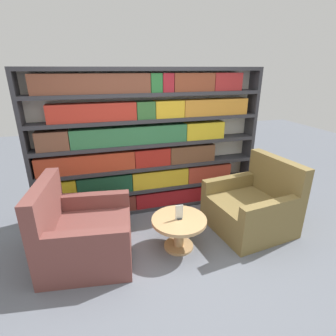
% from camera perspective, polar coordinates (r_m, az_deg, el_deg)
% --- Properties ---
extents(ground_plane, '(14.00, 14.00, 0.00)m').
position_cam_1_polar(ground_plane, '(3.08, 2.70, -20.19)').
color(ground_plane, slate).
extents(bookshelf, '(3.23, 0.30, 2.04)m').
position_cam_1_polar(bookshelf, '(3.76, -4.60, 5.24)').
color(bookshelf, silver).
rests_on(bookshelf, ground_plane).
extents(armchair_left, '(1.06, 1.05, 0.94)m').
position_cam_1_polar(armchair_left, '(3.14, -18.02, -13.66)').
color(armchair_left, brown).
rests_on(armchair_left, ground_plane).
extents(armchair_right, '(1.04, 1.03, 0.94)m').
position_cam_1_polar(armchair_right, '(3.69, 17.94, -8.11)').
color(armchair_right, olive).
rests_on(armchair_right, ground_plane).
extents(coffee_table, '(0.64, 0.64, 0.39)m').
position_cam_1_polar(coffee_table, '(3.15, 2.40, -12.68)').
color(coffee_table, tan).
rests_on(coffee_table, ground_plane).
extents(table_sign, '(0.09, 0.06, 0.18)m').
position_cam_1_polar(table_sign, '(3.05, 2.46, -9.76)').
color(table_sign, black).
rests_on(table_sign, coffee_table).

